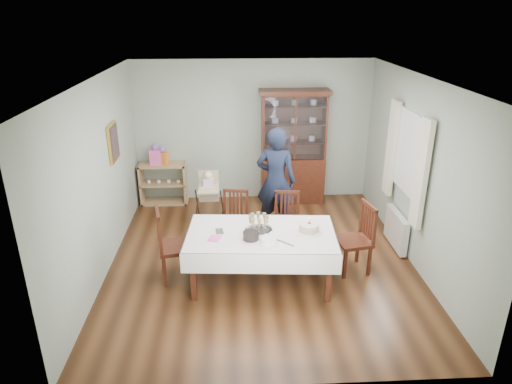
{
  "coord_description": "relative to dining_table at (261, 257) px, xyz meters",
  "views": [
    {
      "loc": [
        -0.4,
        -6.03,
        3.57
      ],
      "look_at": [
        -0.07,
        0.2,
        1.03
      ],
      "focal_mm": 32.0,
      "sensor_mm": 36.0,
      "label": 1
    }
  ],
  "objects": [
    {
      "name": "chair_end_right",
      "position": [
        1.35,
        0.24,
        -0.08
      ],
      "size": [
        0.54,
        0.54,
        1.02
      ],
      "rotation": [
        0.0,
        0.0,
        -1.37
      ],
      "color": "#4A2512",
      "rests_on": "floor"
    },
    {
      "name": "plate_stack_dark",
      "position": [
        -0.14,
        -0.17,
        0.43
      ],
      "size": [
        0.24,
        0.24,
        0.1
      ],
      "primitive_type": "cylinder",
      "rotation": [
        0.0,
        0.0,
        0.17
      ],
      "color": "black",
      "rests_on": "dining_table"
    },
    {
      "name": "dining_table",
      "position": [
        0.0,
        0.0,
        0.0
      ],
      "size": [
        2.08,
        1.29,
        0.76
      ],
      "rotation": [
        0.0,
        0.0,
        -0.07
      ],
      "color": "#4A2512",
      "rests_on": "floor"
    },
    {
      "name": "champagne_tray",
      "position": [
        -0.03,
        0.06,
        0.45
      ],
      "size": [
        0.38,
        0.38,
        0.23
      ],
      "color": "silver",
      "rests_on": "dining_table"
    },
    {
      "name": "curtain_left",
      "position": [
        2.2,
        0.27,
        1.07
      ],
      "size": [
        0.07,
        0.3,
        1.55
      ],
      "primitive_type": "cube",
      "color": "silver",
      "rests_on": "room_shell"
    },
    {
      "name": "window",
      "position": [
        2.26,
        0.89,
        1.17
      ],
      "size": [
        0.04,
        1.02,
        1.22
      ],
      "primitive_type": "cube",
      "color": "white",
      "rests_on": "room_shell"
    },
    {
      "name": "chair_far_right",
      "position": [
        0.47,
        0.95,
        -0.12
      ],
      "size": [
        0.44,
        0.44,
        0.9
      ],
      "rotation": [
        0.0,
        0.0,
        -0.09
      ],
      "color": "#4A2512",
      "rests_on": "floor"
    },
    {
      "name": "china_cabinet",
      "position": [
        0.79,
        2.85,
        0.74
      ],
      "size": [
        1.3,
        0.48,
        2.18
      ],
      "color": "#4A2512",
      "rests_on": "floor"
    },
    {
      "name": "sideboard",
      "position": [
        -1.71,
        2.87,
        0.02
      ],
      "size": [
        0.9,
        0.38,
        0.8
      ],
      "color": "tan",
      "rests_on": "floor"
    },
    {
      "name": "picture_frame",
      "position": [
        -2.18,
        1.39,
        1.27
      ],
      "size": [
        0.04,
        0.48,
        0.58
      ],
      "primitive_type": "cube",
      "color": "gold",
      "rests_on": "room_shell"
    },
    {
      "name": "radiator",
      "position": [
        2.2,
        0.89,
        -0.08
      ],
      "size": [
        0.1,
        0.8,
        0.55
      ],
      "primitive_type": "cube",
      "color": "white",
      "rests_on": "floor"
    },
    {
      "name": "curtain_right",
      "position": [
        2.2,
        1.51,
        1.07
      ],
      "size": [
        0.07,
        0.3,
        1.55
      ],
      "primitive_type": "cube",
      "color": "silver",
      "rests_on": "room_shell"
    },
    {
      "name": "napkin_stack",
      "position": [
        -0.62,
        -0.15,
        0.39
      ],
      "size": [
        0.18,
        0.18,
        0.02
      ],
      "primitive_type": "cube",
      "rotation": [
        0.0,
        0.0,
        -0.29
      ],
      "color": "#F359AC",
      "rests_on": "dining_table"
    },
    {
      "name": "plate_stack_white",
      "position": [
        0.07,
        -0.31,
        0.42
      ],
      "size": [
        0.25,
        0.25,
        0.09
      ],
      "primitive_type": "cylinder",
      "rotation": [
        0.0,
        0.0,
        -0.23
      ],
      "color": "white",
      "rests_on": "dining_table"
    },
    {
      "name": "gift_bag_pink",
      "position": [
        -1.81,
        2.85,
        0.59
      ],
      "size": [
        0.21,
        0.14,
        0.39
      ],
      "color": "#F359AC",
      "rests_on": "sideboard"
    },
    {
      "name": "birthday_cake",
      "position": [
        0.65,
        0.0,
        0.43
      ],
      "size": [
        0.31,
        0.31,
        0.21
      ],
      "color": "white",
      "rests_on": "dining_table"
    },
    {
      "name": "room_shell",
      "position": [
        0.04,
        1.12,
        1.32
      ],
      "size": [
        5.0,
        5.0,
        5.0
      ],
      "color": "#9EAA99",
      "rests_on": "floor"
    },
    {
      "name": "woman",
      "position": [
        0.35,
        1.59,
        0.52
      ],
      "size": [
        0.75,
        0.59,
        1.8
      ],
      "primitive_type": "imported",
      "rotation": [
        0.0,
        0.0,
        2.87
      ],
      "color": "black",
      "rests_on": "floor"
    },
    {
      "name": "gift_bag_orange",
      "position": [
        -1.68,
        2.85,
        0.57
      ],
      "size": [
        0.22,
        0.19,
        0.34
      ],
      "color": "orange",
      "rests_on": "sideboard"
    },
    {
      "name": "chair_end_left",
      "position": [
        -1.18,
        0.17,
        -0.07
      ],
      "size": [
        0.56,
        0.56,
        1.06
      ],
      "rotation": [
        0.0,
        0.0,
        1.77
      ],
      "color": "#4A2512",
      "rests_on": "floor"
    },
    {
      "name": "cutlery",
      "position": [
        -0.6,
        0.06,
        0.38
      ],
      "size": [
        0.14,
        0.19,
        0.01
      ],
      "primitive_type": null,
      "rotation": [
        0.0,
        0.0,
        0.14
      ],
      "color": "silver",
      "rests_on": "dining_table"
    },
    {
      "name": "cake_knife",
      "position": [
        0.28,
        -0.31,
        0.38
      ],
      "size": [
        0.24,
        0.22,
        0.01
      ],
      "primitive_type": "cube",
      "rotation": [
        0.0,
        0.0,
        -0.75
      ],
      "color": "silver",
      "rests_on": "dining_table"
    },
    {
      "name": "floor",
      "position": [
        0.04,
        0.59,
        -0.38
      ],
      "size": [
        5.0,
        5.0,
        0.0
      ],
      "primitive_type": "plane",
      "color": "#593319",
      "rests_on": "ground"
    },
    {
      "name": "high_chair",
      "position": [
        -0.77,
        1.76,
        0.02
      ],
      "size": [
        0.46,
        0.46,
        1.03
      ],
      "rotation": [
        0.0,
        0.0,
        0.01
      ],
      "color": "black",
      "rests_on": "floor"
    },
    {
      "name": "chair_far_left",
      "position": [
        -0.36,
        0.99,
        -0.11
      ],
      "size": [
        0.48,
        0.48,
        0.93
      ],
      "rotation": [
        0.0,
        0.0,
        -0.18
      ],
      "color": "#4A2512",
      "rests_on": "floor"
    }
  ]
}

